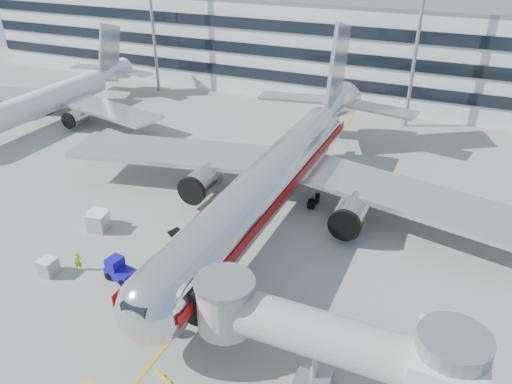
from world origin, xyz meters
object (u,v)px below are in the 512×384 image
at_px(cargo_container_right, 98,222).
at_px(cargo_container_front, 48,267).
at_px(belt_loader, 186,253).
at_px(ramp_worker, 78,261).
at_px(baggage_tug, 119,270).
at_px(main_jet, 278,173).
at_px(cargo_container_left, 97,218).

height_order(cargo_container_right, cargo_container_front, cargo_container_right).
height_order(belt_loader, ramp_worker, belt_loader).
bearing_deg(baggage_tug, cargo_container_right, 141.11).
height_order(baggage_tug, ramp_worker, baggage_tug).
height_order(main_jet, cargo_container_front, main_jet).
bearing_deg(main_jet, ramp_worker, -125.21).
height_order(cargo_container_front, ramp_worker, ramp_worker).
relative_size(belt_loader, ramp_worker, 2.94).
relative_size(belt_loader, cargo_container_front, 3.47).
distance_m(cargo_container_front, ramp_worker, 2.43).
distance_m(cargo_container_left, cargo_container_front, 7.91).
bearing_deg(cargo_container_right, cargo_container_front, -84.58).
height_order(baggage_tug, cargo_container_front, baggage_tug).
bearing_deg(ramp_worker, cargo_container_right, 75.02).
relative_size(belt_loader, cargo_container_left, 3.04).
xyz_separation_m(main_jet, cargo_container_front, (-13.61, -18.01, -3.50)).
distance_m(main_jet, cargo_container_left, 18.39).
distance_m(main_jet, ramp_worker, 20.53).
height_order(cargo_container_left, ramp_worker, ramp_worker).
bearing_deg(cargo_container_left, cargo_container_right, -42.30).
distance_m(belt_loader, ramp_worker, 9.17).
height_order(main_jet, cargo_container_left, main_jet).
bearing_deg(cargo_container_right, baggage_tug, -38.89).
relative_size(cargo_container_right, ramp_worker, 1.16).
bearing_deg(cargo_container_right, main_jet, 36.99).
bearing_deg(belt_loader, ramp_worker, -146.81).
height_order(baggage_tug, cargo_container_left, baggage_tug).
bearing_deg(cargo_container_front, baggage_tug, 18.78).
height_order(belt_loader, baggage_tug, belt_loader).
xyz_separation_m(cargo_container_left, cargo_container_right, (0.61, -0.55, 0.08)).
bearing_deg(cargo_container_front, cargo_container_right, 95.42).
xyz_separation_m(cargo_container_left, ramp_worker, (3.23, -6.33, 0.02)).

